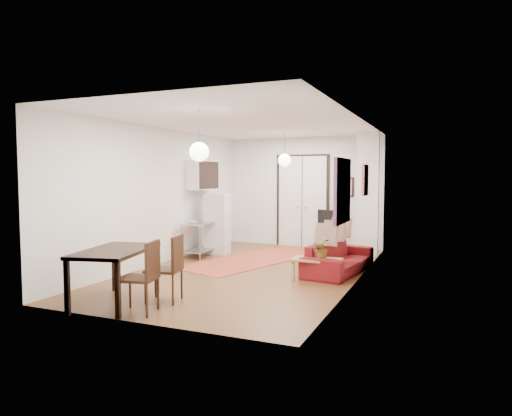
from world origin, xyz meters
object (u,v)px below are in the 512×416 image
at_px(coffee_table, 317,261).
at_px(dining_chair_far, 142,270).
at_px(fridge, 218,224).
at_px(dining_chair_near, 167,262).
at_px(dining_table, 115,255).
at_px(sofa, 339,258).
at_px(kitchen_counter, 200,235).
at_px(black_side_chair, 332,226).

height_order(coffee_table, dining_chair_far, dining_chair_far).
bearing_deg(fridge, dining_chair_far, -83.00).
distance_m(fridge, dining_chair_near, 4.18).
xyz_separation_m(coffee_table, dining_table, (-2.33, -2.64, 0.38)).
distance_m(sofa, fridge, 3.40).
bearing_deg(dining_chair_near, dining_table, -66.51).
height_order(coffee_table, kitchen_counter, kitchen_counter).
bearing_deg(fridge, coffee_table, -39.28).
height_order(kitchen_counter, dining_table, same).
xyz_separation_m(sofa, dining_chair_near, (-1.97, -2.94, 0.29)).
distance_m(kitchen_counter, dining_chair_far, 4.34).
relative_size(dining_table, dining_chair_near, 1.61).
xyz_separation_m(dining_chair_far, black_side_chair, (1.16, 6.30, 0.03)).
height_order(kitchen_counter, fridge, fridge).
distance_m(dining_table, dining_chair_far, 0.64).
relative_size(coffee_table, kitchen_counter, 0.81).
distance_m(coffee_table, dining_table, 3.54).
height_order(dining_chair_near, black_side_chair, black_side_chair).
bearing_deg(kitchen_counter, sofa, -13.70).
bearing_deg(black_side_chair, fridge, 55.13).
xyz_separation_m(fridge, dining_chair_far, (1.23, -4.61, -0.15)).
xyz_separation_m(dining_table, dining_chair_near, (0.60, 0.45, -0.14)).
bearing_deg(fridge, dining_table, -89.87).
relative_size(fridge, dining_chair_near, 1.46).
bearing_deg(dining_chair_near, kitchen_counter, -171.07).
distance_m(dining_chair_near, black_side_chair, 5.80).
bearing_deg(dining_table, sofa, 52.92).
xyz_separation_m(sofa, coffee_table, (-0.24, -0.76, 0.04)).
bearing_deg(black_side_chair, coffee_table, 119.14).
xyz_separation_m(dining_chair_near, black_side_chair, (1.16, 5.68, 0.03)).
bearing_deg(dining_table, dining_chair_far, -15.59).
distance_m(fridge, dining_table, 4.49).
bearing_deg(coffee_table, sofa, 72.67).
height_order(dining_table, black_side_chair, black_side_chair).
bearing_deg(coffee_table, dining_chair_far, -121.65).
relative_size(sofa, dining_chair_near, 2.01).
distance_m(kitchen_counter, black_side_chair, 3.41).
bearing_deg(black_side_chair, kitchen_counter, 60.22).
bearing_deg(sofa, kitchen_counter, 89.01).
distance_m(kitchen_counter, fridge, 0.59).
xyz_separation_m(sofa, kitchen_counter, (-3.40, 0.54, 0.21)).
bearing_deg(dining_chair_far, kitchen_counter, -174.18).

